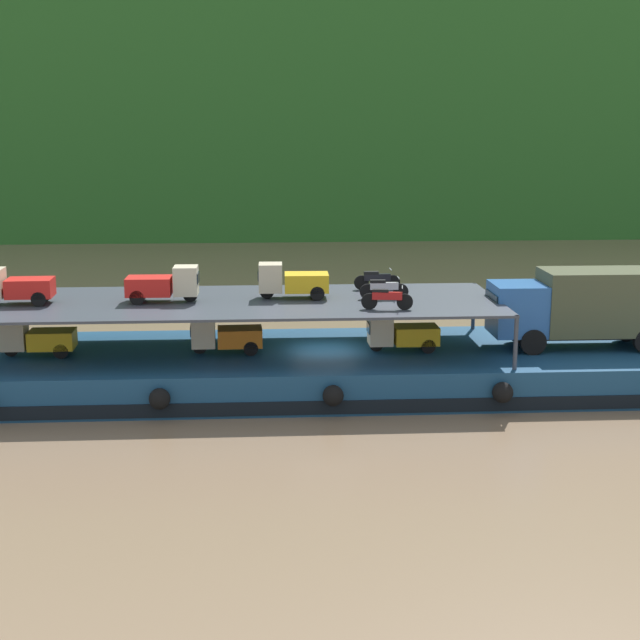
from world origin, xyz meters
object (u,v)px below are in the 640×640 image
at_px(motorcycle_upper_stbd, 377,279).
at_px(mini_truck_upper_mid, 164,284).
at_px(motorcycle_upper_port, 387,298).
at_px(motorcycle_upper_centre, 384,288).
at_px(mini_truck_lower_mid, 402,333).
at_px(mini_truck_lower_aft, 225,336).
at_px(mini_truck_upper_stern, 15,286).
at_px(mini_truck_upper_fore, 292,281).
at_px(covered_lorry, 583,306).
at_px(mini_truck_lower_stern, 37,338).
at_px(cargo_barge, 325,368).

bearing_deg(motorcycle_upper_stbd, mini_truck_upper_mid, -165.82).
height_order(motorcycle_upper_port, motorcycle_upper_centre, same).
bearing_deg(mini_truck_lower_mid, mini_truck_lower_aft, 179.40).
xyz_separation_m(mini_truck_lower_aft, mini_truck_lower_mid, (6.85, -0.07, 0.00)).
bearing_deg(mini_truck_upper_mid, mini_truck_upper_stern, -179.07).
height_order(mini_truck_lower_mid, mini_truck_upper_mid, mini_truck_upper_mid).
xyz_separation_m(mini_truck_upper_mid, motorcycle_upper_stbd, (8.44, 2.13, -0.26)).
relative_size(mini_truck_upper_mid, motorcycle_upper_centre, 1.45).
distance_m(motorcycle_upper_port, motorcycle_upper_stbd, 4.12).
bearing_deg(motorcycle_upper_stbd, mini_truck_upper_fore, -154.75).
height_order(covered_lorry, mini_truck_upper_mid, mini_truck_upper_mid).
bearing_deg(mini_truck_lower_aft, motorcycle_upper_port, -16.74).
relative_size(mini_truck_upper_fore, motorcycle_upper_port, 1.46).
bearing_deg(mini_truck_lower_aft, mini_truck_upper_fore, 13.86).
relative_size(mini_truck_lower_aft, motorcycle_upper_port, 1.47).
xyz_separation_m(mini_truck_upper_stern, motorcycle_upper_port, (13.87, -1.89, -0.26)).
distance_m(mini_truck_lower_mid, mini_truck_upper_mid, 9.36).
bearing_deg(mini_truck_lower_stern, motorcycle_upper_port, -7.93).
bearing_deg(motorcycle_upper_port, motorcycle_upper_stbd, 87.96).
bearing_deg(motorcycle_upper_port, mini_truck_upper_fore, 144.09).
xyz_separation_m(mini_truck_lower_stern, mini_truck_lower_aft, (7.15, -0.03, 0.00)).
bearing_deg(cargo_barge, mini_truck_upper_stern, -179.37).
distance_m(cargo_barge, mini_truck_lower_stern, 11.13).
bearing_deg(covered_lorry, motorcycle_upper_stbd, 163.52).
xyz_separation_m(mini_truck_lower_stern, mini_truck_upper_stern, (-0.71, 0.06, 2.00)).
height_order(mini_truck_lower_mid, motorcycle_upper_stbd, motorcycle_upper_stbd).
bearing_deg(mini_truck_upper_stern, covered_lorry, -0.28).
xyz_separation_m(cargo_barge, mini_truck_lower_mid, (2.96, -0.29, 1.44)).
distance_m(mini_truck_upper_mid, motorcycle_upper_stbd, 8.71).
xyz_separation_m(covered_lorry, motorcycle_upper_port, (-8.02, -1.78, 0.74)).
bearing_deg(motorcycle_upper_stbd, motorcycle_upper_centre, -89.58).
xyz_separation_m(covered_lorry, motorcycle_upper_centre, (-7.86, 0.27, 0.74)).
bearing_deg(covered_lorry, motorcycle_upper_port, -167.45).
xyz_separation_m(motorcycle_upper_centre, motorcycle_upper_stbd, (-0.02, 2.06, 0.00)).
height_order(mini_truck_lower_aft, mini_truck_upper_fore, mini_truck_upper_fore).
relative_size(mini_truck_upper_mid, motorcycle_upper_stbd, 1.45).
relative_size(cargo_barge, motorcycle_upper_stbd, 15.91).
bearing_deg(cargo_barge, covered_lorry, -1.34).
xyz_separation_m(mini_truck_lower_stern, mini_truck_lower_mid, (14.00, -0.10, 0.00)).
xyz_separation_m(mini_truck_lower_mid, mini_truck_upper_mid, (-9.14, 0.25, 2.00)).
distance_m(mini_truck_lower_mid, mini_truck_upper_fore, 4.74).
distance_m(mini_truck_lower_aft, motorcycle_upper_port, 6.50).
relative_size(cargo_barge, mini_truck_lower_aft, 10.89).
bearing_deg(motorcycle_upper_centre, mini_truck_lower_stern, -179.03).
bearing_deg(covered_lorry, cargo_barge, 178.66).
xyz_separation_m(covered_lorry, mini_truck_lower_aft, (-14.02, 0.02, -1.00)).
relative_size(covered_lorry, motorcycle_upper_centre, 4.14).
bearing_deg(cargo_barge, mini_truck_lower_aft, -176.80).
bearing_deg(covered_lorry, mini_truck_upper_stern, 179.72).
height_order(cargo_barge, motorcycle_upper_centre, motorcycle_upper_centre).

